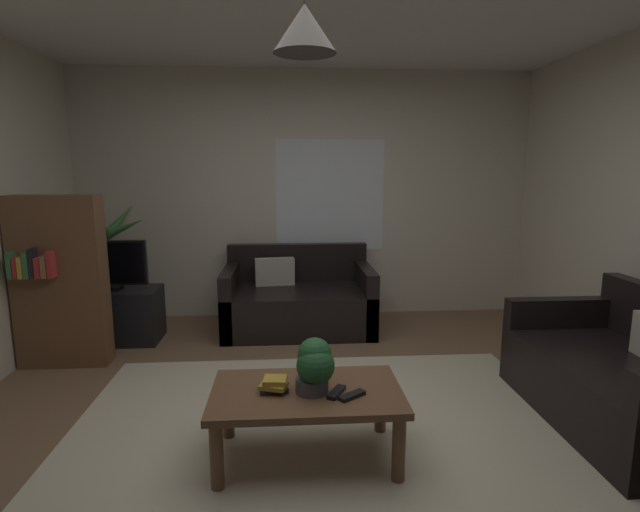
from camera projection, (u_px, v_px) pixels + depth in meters
The scene contains 18 objects.
floor at pixel (323, 433), 2.97m from camera, with size 4.83×4.98×0.02m, color brown.
rug at pixel (326, 450), 2.77m from camera, with size 3.14×2.74×0.01m, color beige.
wall_back at pixel (306, 196), 5.21m from camera, with size 4.95×0.06×2.63m, color beige.
window_pane at pixel (330, 196), 5.19m from camera, with size 1.17×0.01×1.19m, color white.
couch_under_window at pixel (298, 302), 4.86m from camera, with size 1.47×0.88×0.82m.
couch_right_side at pixel (625, 382), 3.04m from camera, with size 0.88×1.44×0.82m.
coffee_table at pixel (307, 401), 2.65m from camera, with size 1.05×0.60×0.40m.
book_on_table_0 at pixel (274, 388), 2.63m from camera, with size 0.15×0.11×0.03m, color black.
book_on_table_1 at pixel (274, 386), 2.60m from camera, with size 0.14×0.11×0.02m, color gold.
book_on_table_2 at pixel (275, 380), 2.60m from camera, with size 0.12×0.11×0.03m, color gold.
remote_on_table_0 at pixel (352, 395), 2.55m from camera, with size 0.05×0.16×0.02m, color black.
remote_on_table_1 at pixel (336, 392), 2.59m from camera, with size 0.05×0.16×0.02m, color black.
potted_plant_on_table at pixel (315, 364), 2.60m from camera, with size 0.21×0.23×0.30m.
tv_stand at pixel (111, 315), 4.50m from camera, with size 0.90×0.44×0.50m, color black.
tv at pixel (106, 265), 4.40m from camera, with size 0.73×0.16×0.46m.
potted_palm_corner at pixel (107, 272), 4.87m from camera, with size 0.92×0.79×1.28m.
bookshelf_corner at pixel (59, 281), 3.88m from camera, with size 0.70×0.31×1.40m.
pendant_lamp at pixel (305, 28), 2.31m from camera, with size 0.31×0.31×0.48m.
Camera 1 is at (-0.21, -2.72, 1.59)m, focal length 27.00 mm.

